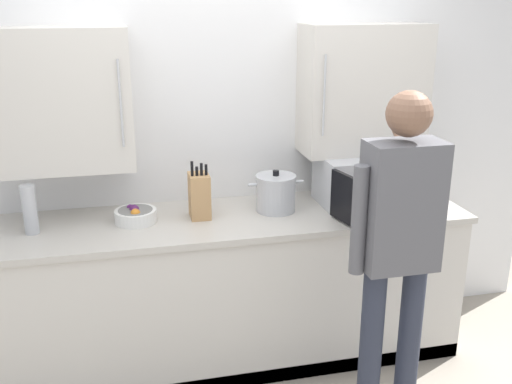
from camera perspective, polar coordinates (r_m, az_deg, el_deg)
The scene contains 8 objects.
back_wall_tiled at distance 3.51m, azimuth -3.86°, elevation 7.09°, with size 4.33×0.44×2.71m.
counter_unit at distance 3.51m, azimuth -2.60°, elevation -9.39°, with size 2.74×0.69×0.91m.
microwave_oven at distance 3.54m, azimuth 10.53°, elevation 1.15°, with size 0.60×0.78×0.29m.
knife_block at distance 3.28m, azimuth -5.53°, elevation -0.33°, with size 0.11×0.15×0.33m.
thermos_flask at distance 3.26m, azimuth -21.14°, elevation -1.58°, with size 0.08×0.08×0.26m.
stock_pot at distance 3.38m, azimuth 1.93°, elevation -0.09°, with size 0.33×0.23×0.24m.
fruit_bowl at distance 3.29m, azimuth -11.63°, elevation -2.19°, with size 0.23×0.23×0.10m.
person_figure at distance 2.76m, azimuth 13.61°, elevation -4.66°, with size 0.49×0.64×1.72m.
Camera 1 is at (-0.56, -2.34, 2.09)m, focal length 41.15 mm.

